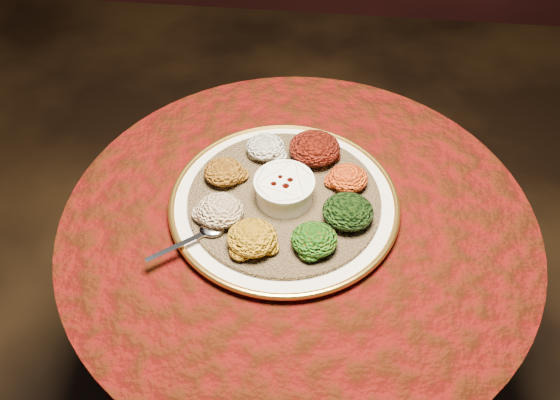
# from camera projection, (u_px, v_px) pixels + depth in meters

# --- Properties ---
(table) EXTENTS (0.96, 0.96, 0.73)m
(table) POSITION_uv_depth(u_px,v_px,m) (297.00, 274.00, 1.38)
(table) COLOR black
(table) RESTS_ON ground
(platter) EXTENTS (0.55, 0.55, 0.02)m
(platter) POSITION_uv_depth(u_px,v_px,m) (284.00, 203.00, 1.27)
(platter) COLOR silver
(platter) RESTS_ON table
(injera) EXTENTS (0.43, 0.43, 0.01)m
(injera) POSITION_uv_depth(u_px,v_px,m) (284.00, 200.00, 1.26)
(injera) COLOR olive
(injera) RESTS_ON platter
(stew_bowl) EXTENTS (0.12, 0.12, 0.05)m
(stew_bowl) POSITION_uv_depth(u_px,v_px,m) (284.00, 188.00, 1.23)
(stew_bowl) COLOR white
(stew_bowl) RESTS_ON injera
(spoon) EXTENTS (0.14, 0.11, 0.01)m
(spoon) POSITION_uv_depth(u_px,v_px,m) (206.00, 232.00, 1.19)
(spoon) COLOR silver
(spoon) RESTS_ON injera
(portion_ayib) EXTENTS (0.08, 0.08, 0.04)m
(portion_ayib) POSITION_uv_depth(u_px,v_px,m) (265.00, 147.00, 1.33)
(portion_ayib) COLOR silver
(portion_ayib) RESTS_ON injera
(portion_kitfo) EXTENTS (0.11, 0.10, 0.05)m
(portion_kitfo) POSITION_uv_depth(u_px,v_px,m) (315.00, 148.00, 1.32)
(portion_kitfo) COLOR black
(portion_kitfo) RESTS_ON injera
(portion_tikil) EXTENTS (0.08, 0.08, 0.04)m
(portion_tikil) POSITION_uv_depth(u_px,v_px,m) (348.00, 178.00, 1.27)
(portion_tikil) COLOR #B8710F
(portion_tikil) RESTS_ON injera
(portion_gomen) EXTENTS (0.10, 0.09, 0.05)m
(portion_gomen) POSITION_uv_depth(u_px,v_px,m) (348.00, 212.00, 1.20)
(portion_gomen) COLOR black
(portion_gomen) RESTS_ON injera
(portion_mixveg) EXTENTS (0.09, 0.08, 0.04)m
(portion_mixveg) POSITION_uv_depth(u_px,v_px,m) (314.00, 239.00, 1.16)
(portion_mixveg) COLOR #952E09
(portion_mixveg) RESTS_ON injera
(portion_kik) EXTENTS (0.10, 0.09, 0.05)m
(portion_kik) POSITION_uv_depth(u_px,v_px,m) (252.00, 238.00, 1.16)
(portion_kik) COLOR #C17E11
(portion_kik) RESTS_ON injera
(portion_timatim) EXTENTS (0.09, 0.09, 0.04)m
(portion_timatim) POSITION_uv_depth(u_px,v_px,m) (220.00, 210.00, 1.20)
(portion_timatim) COLOR maroon
(portion_timatim) RESTS_ON injera
(portion_shiro) EXTENTS (0.08, 0.08, 0.04)m
(portion_shiro) POSITION_uv_depth(u_px,v_px,m) (224.00, 172.00, 1.28)
(portion_shiro) COLOR #905411
(portion_shiro) RESTS_ON injera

